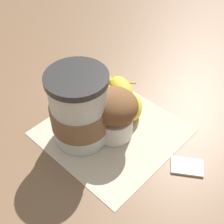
{
  "coord_description": "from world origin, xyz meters",
  "views": [
    {
      "loc": [
        -0.22,
        -0.29,
        0.4
      ],
      "look_at": [
        0.0,
        0.0,
        0.05
      ],
      "focal_mm": 50.0,
      "sensor_mm": 36.0,
      "label": 1
    }
  ],
  "objects_px": {
    "banana": "(118,90)",
    "sugar_packet": "(187,166)",
    "coffee_cup": "(79,110)",
    "muffin": "(114,113)"
  },
  "relations": [
    {
      "from": "coffee_cup",
      "to": "banana",
      "type": "height_order",
      "value": "coffee_cup"
    },
    {
      "from": "banana",
      "to": "sugar_packet",
      "type": "bearing_deg",
      "value": -93.65
    },
    {
      "from": "muffin",
      "to": "banana",
      "type": "xyz_separation_m",
      "value": [
        0.06,
        0.07,
        -0.03
      ]
    },
    {
      "from": "banana",
      "to": "muffin",
      "type": "bearing_deg",
      "value": -132.49
    },
    {
      "from": "coffee_cup",
      "to": "muffin",
      "type": "xyz_separation_m",
      "value": [
        0.05,
        -0.03,
        -0.01
      ]
    },
    {
      "from": "coffee_cup",
      "to": "muffin",
      "type": "distance_m",
      "value": 0.06
    },
    {
      "from": "coffee_cup",
      "to": "sugar_packet",
      "type": "relative_size",
      "value": 2.58
    },
    {
      "from": "banana",
      "to": "sugar_packet",
      "type": "xyz_separation_m",
      "value": [
        -0.01,
        -0.19,
        -0.02
      ]
    },
    {
      "from": "muffin",
      "to": "sugar_packet",
      "type": "bearing_deg",
      "value": -67.93
    },
    {
      "from": "coffee_cup",
      "to": "muffin",
      "type": "relative_size",
      "value": 1.44
    }
  ]
}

